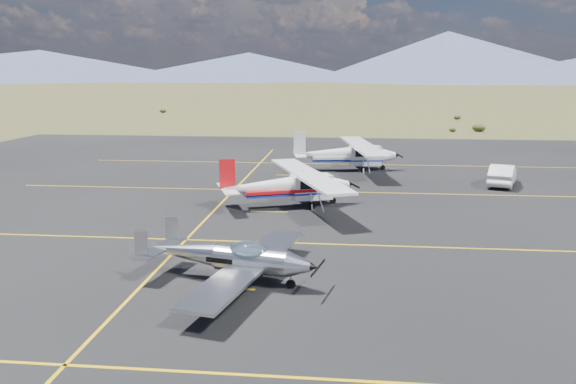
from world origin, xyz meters
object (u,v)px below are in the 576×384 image
(sedan, at_px, (502,175))
(aircraft_cessna, at_px, (289,185))
(aircraft_plain, at_px, (347,153))
(aircraft_low_wing, at_px, (233,258))

(sedan, bearing_deg, aircraft_cessna, 48.61)
(sedan, bearing_deg, aircraft_plain, -5.59)
(aircraft_cessna, distance_m, aircraft_plain, 12.65)
(sedan, bearing_deg, aircraft_low_wing, 72.79)
(aircraft_low_wing, height_order, aircraft_cessna, aircraft_cessna)
(aircraft_low_wing, distance_m, aircraft_plain, 24.17)
(aircraft_low_wing, xyz_separation_m, aircraft_plain, (4.00, 23.83, 0.42))
(aircraft_plain, bearing_deg, aircraft_cessna, -113.86)
(aircraft_plain, bearing_deg, sedan, -34.29)
(aircraft_low_wing, height_order, sedan, aircraft_low_wing)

